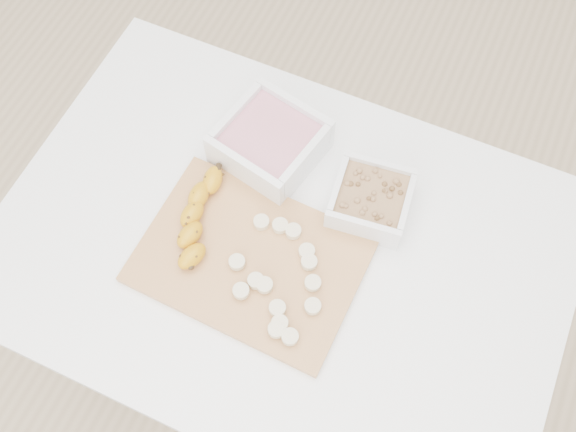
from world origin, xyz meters
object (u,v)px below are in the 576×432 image
at_px(banana, 198,219).
at_px(bowl_granola, 371,200).
at_px(cutting_board, 251,259).
at_px(bowl_yogurt, 270,142).
at_px(table, 282,265).

bearing_deg(banana, bowl_granola, 29.05).
distance_m(cutting_board, banana, 0.12).
relative_size(bowl_yogurt, banana, 1.03).
distance_m(bowl_yogurt, bowl_granola, 0.21).
bearing_deg(table, banana, -169.66).
bearing_deg(bowl_granola, cutting_board, -129.77).
bearing_deg(table, bowl_granola, 48.75).
distance_m(table, bowl_granola, 0.22).
xyz_separation_m(bowl_granola, cutting_board, (-0.15, -0.18, -0.02)).
bearing_deg(bowl_granola, bowl_yogurt, 171.41).
height_order(bowl_yogurt, cutting_board, bowl_yogurt).
bearing_deg(bowl_yogurt, banana, -105.02).
bearing_deg(cutting_board, table, 54.49).
relative_size(table, bowl_granola, 6.73).
xyz_separation_m(table, bowl_granola, (0.11, 0.13, 0.13)).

